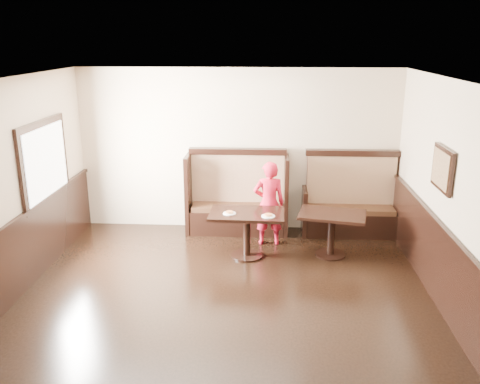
# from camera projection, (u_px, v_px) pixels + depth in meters

# --- Properties ---
(ground) EXTENTS (7.00, 7.00, 0.00)m
(ground) POSITION_uv_depth(u_px,v_px,m) (219.00, 334.00, 5.84)
(ground) COLOR black
(ground) RESTS_ON ground
(room_shell) EXTENTS (7.00, 7.00, 7.00)m
(room_shell) POSITION_uv_depth(u_px,v_px,m) (195.00, 270.00, 5.93)
(room_shell) COLOR tan
(room_shell) RESTS_ON ground
(booth_main) EXTENTS (1.75, 0.72, 1.45)m
(booth_main) POSITION_uv_depth(u_px,v_px,m) (237.00, 202.00, 8.83)
(booth_main) COLOR black
(booth_main) RESTS_ON ground
(booth_neighbor) EXTENTS (1.65, 0.72, 1.45)m
(booth_neighbor) POSITION_uv_depth(u_px,v_px,m) (350.00, 207.00, 8.74)
(booth_neighbor) COLOR black
(booth_neighbor) RESTS_ON ground
(table_main) EXTENTS (1.15, 0.74, 0.72)m
(table_main) POSITION_uv_depth(u_px,v_px,m) (247.00, 223.00, 7.76)
(table_main) COLOR black
(table_main) RESTS_ON ground
(table_neighbor) EXTENTS (1.11, 0.84, 0.69)m
(table_neighbor) POSITION_uv_depth(u_px,v_px,m) (332.00, 224.00, 7.81)
(table_neighbor) COLOR black
(table_neighbor) RESTS_ON ground
(child) EXTENTS (0.54, 0.38, 1.39)m
(child) POSITION_uv_depth(u_px,v_px,m) (269.00, 203.00, 8.22)
(child) COLOR red
(child) RESTS_ON ground
(pizza_plate_left) EXTENTS (0.20, 0.20, 0.04)m
(pizza_plate_left) POSITION_uv_depth(u_px,v_px,m) (229.00, 213.00, 7.66)
(pizza_plate_left) COLOR white
(pizza_plate_left) RESTS_ON table_main
(pizza_plate_right) EXTENTS (0.21, 0.21, 0.04)m
(pizza_plate_right) POSITION_uv_depth(u_px,v_px,m) (268.00, 216.00, 7.54)
(pizza_plate_right) COLOR white
(pizza_plate_right) RESTS_ON table_main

